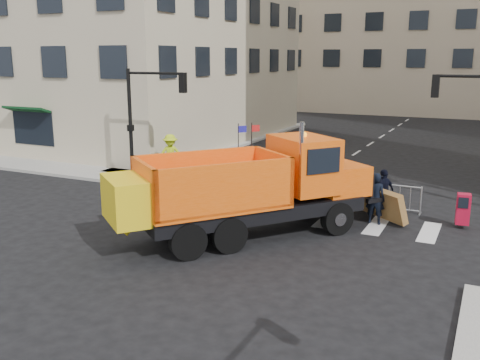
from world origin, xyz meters
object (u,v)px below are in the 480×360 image
at_px(cop_a, 375,198).
at_px(cop_b, 340,188).
at_px(worker, 171,155).
at_px(cop_c, 384,192).
at_px(newspaper_box, 463,209).
at_px(plow_truck, 246,187).

height_order(cop_a, cop_b, cop_a).
bearing_deg(cop_b, worker, -2.38).
distance_m(cop_a, cop_c, 1.35).
relative_size(cop_c, worker, 0.87).
bearing_deg(newspaper_box, worker, 162.12).
distance_m(cop_a, worker, 11.36).
bearing_deg(cop_c, worker, -70.15).
xyz_separation_m(worker, newspaper_box, (13.78, -2.44, -0.47)).
height_order(plow_truck, cop_c, plow_truck).
relative_size(cop_a, newspaper_box, 1.73).
height_order(plow_truck, newspaper_box, plow_truck).
distance_m(cop_b, worker, 9.40).
bearing_deg(worker, newspaper_box, -45.97).
relative_size(worker, newspaper_box, 1.85).
bearing_deg(cop_c, plow_truck, -7.56).
xyz_separation_m(plow_truck, cop_a, (3.58, 3.36, -0.80)).
relative_size(cop_b, newspaper_box, 1.53).
distance_m(cop_a, cop_b, 2.16).
bearing_deg(cop_b, plow_truck, 77.53).
height_order(cop_b, newspaper_box, cop_b).
height_order(cop_c, newspaper_box, cop_c).
relative_size(cop_a, cop_b, 1.13).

